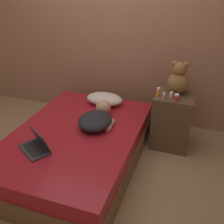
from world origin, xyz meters
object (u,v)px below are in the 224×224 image
at_px(bottle_clear, 171,95).
at_px(bottle_pink, 164,96).
at_px(teddy_bear, 178,79).
at_px(pillow, 105,99).
at_px(bottle_orange, 158,92).
at_px(person_lying, 97,118).
at_px(bottle_red, 176,97).
at_px(laptop, 36,145).

height_order(bottle_clear, bottle_pink, bottle_pink).
bearing_deg(teddy_bear, pillow, -177.14).
bearing_deg(bottle_orange, teddy_bear, 39.98).
height_order(person_lying, bottle_pink, bottle_pink).
bearing_deg(bottle_orange, bottle_pink, -33.63).
relative_size(pillow, bottle_pink, 6.73).
height_order(person_lying, bottle_red, bottle_red).
xyz_separation_m(pillow, person_lying, (0.10, -0.51, 0.00)).
distance_m(teddy_bear, bottle_pink, 0.29).
bearing_deg(teddy_bear, bottle_orange, -140.02).
height_order(teddy_bear, bottle_clear, teddy_bear).
relative_size(pillow, bottle_red, 6.12).
distance_m(laptop, bottle_pink, 1.50).
height_order(bottle_clear, bottle_red, bottle_red).
height_order(laptop, bottle_orange, bottle_orange).
height_order(pillow, bottle_clear, bottle_clear).
bearing_deg(bottle_red, bottle_clear, 135.75).
xyz_separation_m(pillow, bottle_red, (0.94, -0.18, 0.25)).
xyz_separation_m(bottle_clear, bottle_red, (0.07, -0.06, 0.01)).
xyz_separation_m(bottle_pink, bottle_orange, (-0.08, 0.05, 0.01)).
distance_m(pillow, person_lying, 0.52).
distance_m(laptop, bottle_orange, 1.48).
xyz_separation_m(laptop, bottle_clear, (1.15, 1.06, 0.27)).
bearing_deg(person_lying, teddy_bear, 30.88).
bearing_deg(teddy_bear, bottle_red, -84.86).
relative_size(teddy_bear, bottle_clear, 5.66).
bearing_deg(pillow, bottle_orange, -9.60).
height_order(pillow, person_lying, person_lying).
distance_m(teddy_bear, bottle_clear, 0.22).
bearing_deg(bottle_orange, pillow, 170.40).
relative_size(bottle_pink, bottle_red, 0.91).
xyz_separation_m(pillow, bottle_pink, (0.80, -0.17, 0.24)).
relative_size(pillow, bottle_clear, 7.08).
height_order(person_lying, bottle_orange, bottle_orange).
height_order(laptop, bottle_red, bottle_red).
bearing_deg(pillow, bottle_pink, -12.30).
height_order(teddy_bear, bottle_pink, teddy_bear).
xyz_separation_m(person_lying, bottle_pink, (0.69, 0.34, 0.24)).
xyz_separation_m(bottle_clear, bottle_pink, (-0.08, -0.06, 0.00)).
xyz_separation_m(person_lying, laptop, (-0.39, -0.66, -0.03)).
height_order(pillow, bottle_red, bottle_red).
bearing_deg(teddy_bear, person_lying, -145.52).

